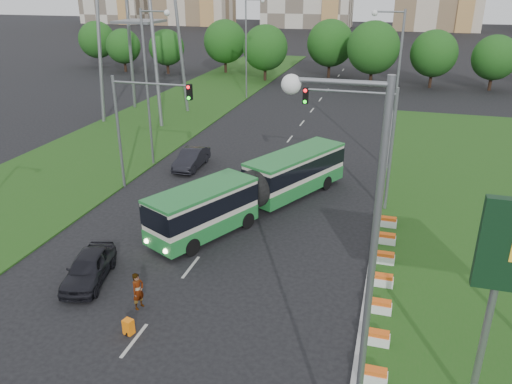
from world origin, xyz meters
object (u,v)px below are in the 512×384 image
(traffic_mast_left, at_px, (138,116))
(shopping_trolley, at_px, (128,327))
(traffic_mast_median, at_px, (366,129))
(car_left_far, at_px, (191,159))
(articulated_bus, at_px, (253,187))
(car_left_near, at_px, (89,268))
(pedestrian, at_px, (138,291))

(traffic_mast_left, xyz_separation_m, shopping_trolley, (6.95, -14.66, -5.01))
(traffic_mast_median, distance_m, car_left_far, 14.95)
(traffic_mast_median, xyz_separation_m, articulated_bus, (-6.65, -2.33, -3.73))
(traffic_mast_left, bearing_deg, shopping_trolley, -64.63)
(car_left_near, bearing_deg, car_left_far, 81.74)
(articulated_bus, xyz_separation_m, car_left_far, (-6.98, 6.41, -0.86))
(traffic_mast_left, bearing_deg, car_left_near, -75.18)
(traffic_mast_left, xyz_separation_m, pedestrian, (6.50, -12.88, -4.45))
(car_left_near, bearing_deg, traffic_mast_median, 32.53)
(traffic_mast_left, bearing_deg, traffic_mast_median, 3.77)
(traffic_mast_median, distance_m, shopping_trolley, 18.37)
(pedestrian, bearing_deg, shopping_trolley, -151.02)
(traffic_mast_left, relative_size, car_left_near, 1.83)
(traffic_mast_left, distance_m, articulated_bus, 9.39)
(car_left_far, xyz_separation_m, pedestrian, (4.97, -17.97, 0.14))
(traffic_mast_left, height_order, car_left_near, traffic_mast_left)
(traffic_mast_left, height_order, pedestrian, traffic_mast_left)
(traffic_mast_median, bearing_deg, shopping_trolley, -117.66)
(traffic_mast_left, height_order, shopping_trolley, traffic_mast_left)
(traffic_mast_median, relative_size, shopping_trolley, 11.61)
(traffic_mast_left, distance_m, car_left_far, 7.02)
(car_left_far, bearing_deg, car_left_near, -86.02)
(articulated_bus, xyz_separation_m, car_left_near, (-5.46, -10.22, -0.88))
(traffic_mast_left, relative_size, car_left_far, 1.74)
(car_left_near, distance_m, car_left_far, 16.70)
(shopping_trolley, bearing_deg, car_left_far, 118.63)
(traffic_mast_median, distance_m, car_left_near, 18.03)
(car_left_far, bearing_deg, pedestrian, -75.80)
(car_left_near, height_order, pedestrian, pedestrian)
(car_left_near, xyz_separation_m, pedestrian, (3.45, -1.34, 0.15))
(articulated_bus, xyz_separation_m, pedestrian, (-2.01, -11.56, -0.72))
(car_left_far, xyz_separation_m, shopping_trolley, (5.42, -19.75, -0.42))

